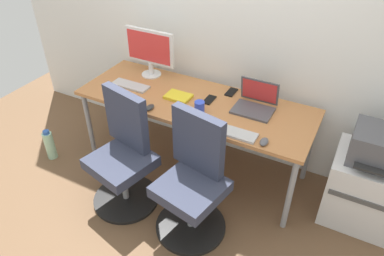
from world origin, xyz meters
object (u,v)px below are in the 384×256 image
at_px(office_chair_right, 193,182).
at_px(printer, 380,147).
at_px(office_chair_left, 124,156).
at_px(water_bottle_on_floor, 50,145).
at_px(desktop_monitor, 150,50).
at_px(coffee_mug, 199,107).
at_px(open_laptop, 255,103).
at_px(side_cabinet, 364,189).

xyz_separation_m(office_chair_right, printer, (1.12, 0.66, 0.27)).
xyz_separation_m(office_chair_left, printer, (1.73, 0.66, 0.27)).
bearing_deg(water_bottle_on_floor, desktop_monitor, 46.79).
relative_size(office_chair_left, coffee_mug, 10.22).
bearing_deg(open_laptop, office_chair_right, -104.75).
bearing_deg(water_bottle_on_floor, office_chair_left, -3.51).
distance_m(office_chair_right, coffee_mug, 0.59).
xyz_separation_m(water_bottle_on_floor, coffee_mug, (1.37, 0.39, 0.61)).
relative_size(office_chair_right, printer, 2.35).
xyz_separation_m(office_chair_left, side_cabinet, (1.73, 0.67, -0.14)).
xyz_separation_m(open_laptop, coffee_mug, (-0.37, -0.25, -0.01)).
relative_size(office_chair_right, open_laptop, 3.03).
relative_size(office_chair_left, printer, 2.35).
distance_m(side_cabinet, coffee_mug, 1.40).
bearing_deg(coffee_mug, office_chair_right, -68.07).
bearing_deg(desktop_monitor, open_laptop, -5.41).
distance_m(desktop_monitor, coffee_mug, 0.79).
height_order(printer, desktop_monitor, desktop_monitor).
height_order(office_chair_right, open_laptop, office_chair_right).
bearing_deg(side_cabinet, office_chair_right, -149.23).
height_order(side_cabinet, coffee_mug, coffee_mug).
height_order(office_chair_left, open_laptop, office_chair_left).
relative_size(water_bottle_on_floor, desktop_monitor, 0.65).
height_order(office_chair_left, office_chair_right, same).
bearing_deg(open_laptop, side_cabinet, -2.33).
bearing_deg(water_bottle_on_floor, side_cabinet, 12.81).
bearing_deg(side_cabinet, water_bottle_on_floor, -167.19).
bearing_deg(office_chair_right, desktop_monitor, 136.92).
height_order(office_chair_left, side_cabinet, office_chair_left).
relative_size(office_chair_left, water_bottle_on_floor, 3.03).
bearing_deg(coffee_mug, desktop_monitor, 152.63).
height_order(office_chair_right, printer, office_chair_right).
bearing_deg(side_cabinet, desktop_monitor, 176.04).
relative_size(side_cabinet, open_laptop, 1.85).
distance_m(office_chair_left, water_bottle_on_floor, 0.98).
relative_size(printer, desktop_monitor, 0.83).
height_order(water_bottle_on_floor, open_laptop, open_laptop).
height_order(office_chair_right, coffee_mug, office_chair_right).
relative_size(side_cabinet, desktop_monitor, 1.20).
distance_m(office_chair_right, printer, 1.33).
bearing_deg(desktop_monitor, office_chair_left, -73.11).
bearing_deg(water_bottle_on_floor, coffee_mug, 16.02).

